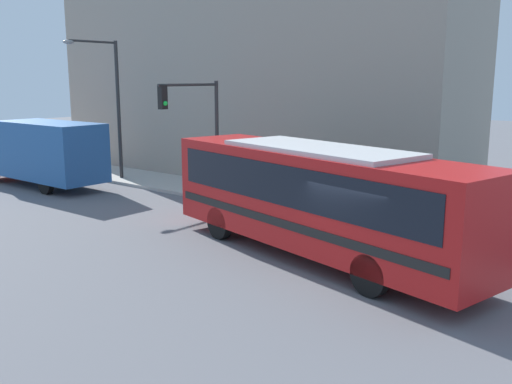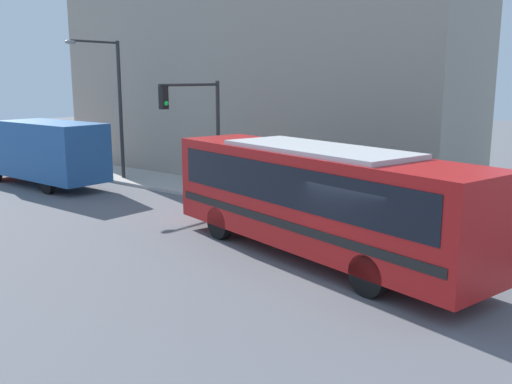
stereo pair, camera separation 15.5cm
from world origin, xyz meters
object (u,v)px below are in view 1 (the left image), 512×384
object	(u,v)px
city_bus	(317,194)
fire_hydrant	(301,199)
traffic_light_pole	(197,118)
pedestrian_near_corner	(313,179)
pedestrian_mid_block	(356,192)
parking_meter	(219,174)
delivery_truck	(41,151)
street_lamp	(111,96)

from	to	relation	value
city_bus	fire_hydrant	size ratio (longest dim) A/B	13.18
traffic_light_pole	pedestrian_near_corner	bearing A→B (deg)	-58.55
fire_hydrant	pedestrian_mid_block	xyz separation A→B (m)	(0.81, -1.90, 0.38)
parking_meter	pedestrian_near_corner	distance (m)	4.03
delivery_truck	pedestrian_mid_block	bearing A→B (deg)	-75.21
fire_hydrant	traffic_light_pole	xyz separation A→B (m)	(-1.03, 4.42, 2.92)
fire_hydrant	delivery_truck	bearing A→B (deg)	103.47
fire_hydrant	pedestrian_mid_block	world-z (taller)	pedestrian_mid_block
city_bus	traffic_light_pole	distance (m)	8.65
delivery_truck	pedestrian_near_corner	world-z (taller)	delivery_truck
pedestrian_near_corner	pedestrian_mid_block	xyz separation A→B (m)	(-0.61, -2.31, -0.15)
delivery_truck	fire_hydrant	bearing A→B (deg)	-76.53
fire_hydrant	traffic_light_pole	distance (m)	5.40
parking_meter	city_bus	bearing A→B (deg)	-119.45
delivery_truck	fire_hydrant	xyz separation A→B (m)	(3.06, -12.76, -1.12)
fire_hydrant	traffic_light_pole	bearing A→B (deg)	103.10
pedestrian_near_corner	delivery_truck	bearing A→B (deg)	109.94
delivery_truck	street_lamp	xyz separation A→B (m)	(2.88, -1.71, 2.52)
fire_hydrant	pedestrian_near_corner	size ratio (longest dim) A/B	0.45
pedestrian_near_corner	traffic_light_pole	bearing A→B (deg)	121.45
traffic_light_pole	pedestrian_near_corner	world-z (taller)	traffic_light_pole
pedestrian_near_corner	pedestrian_mid_block	bearing A→B (deg)	-104.79
parking_meter	pedestrian_mid_block	size ratio (longest dim) A/B	0.87
traffic_light_pole	street_lamp	size ratio (longest dim) A/B	0.72
parking_meter	pedestrian_mid_block	xyz separation A→B (m)	(0.81, -6.08, -0.13)
street_lamp	pedestrian_mid_block	world-z (taller)	street_lamp
delivery_truck	city_bus	bearing A→B (deg)	-94.36
delivery_truck	parking_meter	bearing A→B (deg)	-70.39
parking_meter	pedestrian_near_corner	xyz separation A→B (m)	(1.42, -3.77, 0.02)
delivery_truck	street_lamp	size ratio (longest dim) A/B	1.20
parking_meter	street_lamp	xyz separation A→B (m)	(-0.18, 6.87, 3.12)
pedestrian_mid_block	traffic_light_pole	bearing A→B (deg)	106.24
pedestrian_mid_block	city_bus	bearing A→B (deg)	-163.37
street_lamp	city_bus	bearing A→B (deg)	-105.85
city_bus	street_lamp	world-z (taller)	street_lamp
parking_meter	fire_hydrant	bearing A→B (deg)	-90.00
delivery_truck	traffic_light_pole	world-z (taller)	traffic_light_pole
traffic_light_pole	parking_meter	xyz separation A→B (m)	(1.03, -0.25, -2.41)
traffic_light_pole	parking_meter	size ratio (longest dim) A/B	3.50
city_bus	parking_meter	distance (m)	8.77
city_bus	traffic_light_pole	world-z (taller)	traffic_light_pole
city_bus	fire_hydrant	bearing A→B (deg)	51.94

